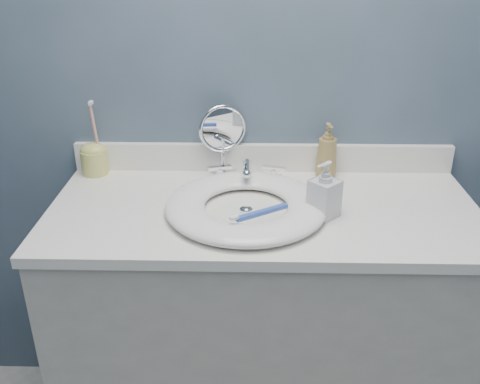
{
  "coord_description": "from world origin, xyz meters",
  "views": [
    {
      "loc": [
        -0.04,
        -0.38,
        1.57
      ],
      "look_at": [
        -0.07,
        0.94,
        0.94
      ],
      "focal_mm": 40.0,
      "sensor_mm": 36.0,
      "label": 1
    }
  ],
  "objects_px": {
    "soap_bottle_clear": "(325,190)",
    "toothbrush_holder": "(94,157)",
    "makeup_mirror": "(223,136)",
    "soap_bottle_amber": "(327,151)"
  },
  "relations": [
    {
      "from": "soap_bottle_clear",
      "to": "toothbrush_holder",
      "type": "relative_size",
      "value": 0.65
    },
    {
      "from": "makeup_mirror",
      "to": "soap_bottle_clear",
      "type": "relative_size",
      "value": 1.45
    },
    {
      "from": "toothbrush_holder",
      "to": "soap_bottle_amber",
      "type": "bearing_deg",
      "value": -0.31
    },
    {
      "from": "makeup_mirror",
      "to": "soap_bottle_clear",
      "type": "height_order",
      "value": "makeup_mirror"
    },
    {
      "from": "makeup_mirror",
      "to": "soap_bottle_amber",
      "type": "height_order",
      "value": "makeup_mirror"
    },
    {
      "from": "soap_bottle_amber",
      "to": "soap_bottle_clear",
      "type": "relative_size",
      "value": 1.11
    },
    {
      "from": "makeup_mirror",
      "to": "soap_bottle_amber",
      "type": "xyz_separation_m",
      "value": [
        0.33,
        -0.02,
        -0.04
      ]
    },
    {
      "from": "makeup_mirror",
      "to": "toothbrush_holder",
      "type": "xyz_separation_m",
      "value": [
        -0.41,
        -0.01,
        -0.07
      ]
    },
    {
      "from": "soap_bottle_amber",
      "to": "toothbrush_holder",
      "type": "xyz_separation_m",
      "value": [
        -0.74,
        0.0,
        -0.03
      ]
    },
    {
      "from": "soap_bottle_clear",
      "to": "toothbrush_holder",
      "type": "bearing_deg",
      "value": -155.44
    }
  ]
}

